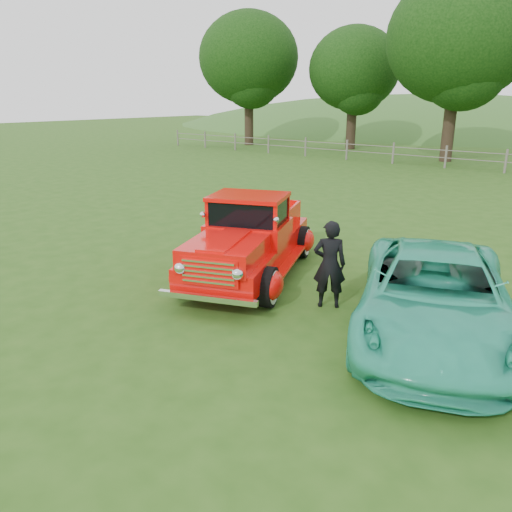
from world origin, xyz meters
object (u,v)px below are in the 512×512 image
Objects in this scene: man at (330,264)px; tree_near_west at (459,38)px; tree_far_west at (249,58)px; tree_mid_west at (354,69)px; teal_sedan at (435,296)px; red_pickup at (250,240)px.

tree_near_west is at bearing -109.73° from man.
tree_far_west is 0.95× the size of tree_near_west.
teal_sedan is (15.61, -26.14, -4.85)m from tree_mid_west.
tree_far_west is 34.26m from teal_sedan.
tree_mid_west is at bearing 92.25° from red_pickup.
tree_far_west reaches higher than man.
man is at bearing -48.07° from tree_far_west.
tree_near_west is 25.11m from teal_sedan.
tree_near_west is at bearing -20.56° from tree_mid_west.
tree_far_west is at bearing -165.96° from tree_mid_west.
red_pickup reaches higher than teal_sedan.
tree_far_west is 16.03m from tree_near_west.
man reaches higher than teal_sedan.
tree_near_west is at bearing 76.91° from red_pickup.
tree_mid_west is 8.63m from tree_near_west.
tree_far_west is 6.10× the size of man.
tree_mid_west reaches higher than man.
tree_far_west reaches higher than red_pickup.
tree_mid_west is 0.81× the size of tree_near_west.
teal_sedan is at bearing -45.65° from tree_far_west.
man is (13.68, -26.14, -4.74)m from tree_mid_west.
red_pickup reaches higher than man.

